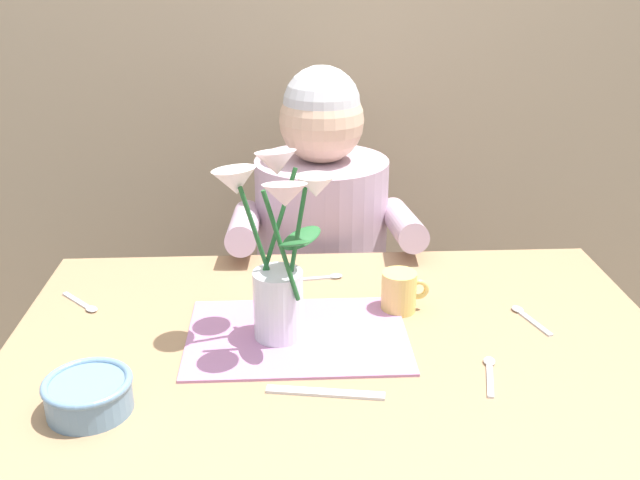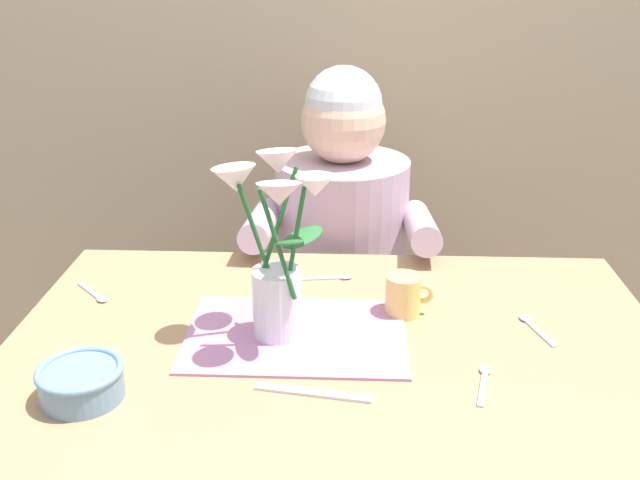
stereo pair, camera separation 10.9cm
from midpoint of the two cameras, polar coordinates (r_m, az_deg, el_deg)
The scene contains 12 objects.
wood_panel_backdrop at distance 2.17m, azimuth 3.63°, elevation 18.45°, with size 4.00×0.10×2.50m, color tan.
dining_table at distance 1.35m, azimuth 3.67°, elevation -11.81°, with size 1.20×0.80×0.74m.
seated_person at distance 1.93m, azimuth 3.27°, elevation -3.40°, with size 0.45×0.47×1.14m.
striped_placemat at distance 1.32m, azimuth 0.47°, elevation -7.60°, with size 0.40×0.28×0.01m, color #B275A3.
flower_vase at distance 1.24m, azimuth -1.03°, elevation -0.79°, with size 0.23×0.22×0.34m.
ceramic_bowl at distance 1.18m, azimuth -15.96°, elevation -10.81°, with size 0.14×0.14×0.06m.
dinner_knife at distance 1.16m, azimuth 2.19°, elevation -12.11°, with size 0.19×0.02×0.01m, color silver.
ceramic_mug at distance 1.39m, azimuth 8.93°, elevation -4.39°, with size 0.09×0.07×0.08m.
spoon_0 at distance 1.24m, azimuth 15.46°, elevation -10.63°, with size 0.04×0.12×0.01m.
spoon_1 at distance 1.53m, azimuth 3.12°, elevation -3.05°, with size 0.12×0.03×0.01m.
spoon_2 at distance 1.51m, azimuth -15.42°, elevation -4.30°, with size 0.09×0.10×0.01m.
spoon_3 at distance 1.42m, azimuth 18.66°, elevation -6.48°, with size 0.05×0.12×0.01m.
Camera 2 is at (0.02, -1.11, 1.40)m, focal length 40.23 mm.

